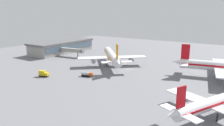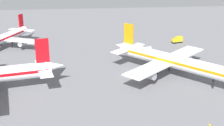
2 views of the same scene
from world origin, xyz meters
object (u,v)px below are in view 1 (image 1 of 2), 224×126
(fuel_truck, at_px, (87,74))
(ground_crew_worker, at_px, (138,55))
(airplane_taxiing, at_px, (214,103))
(airplane_at_gate, at_px, (112,56))
(catering_truck, at_px, (44,74))

(fuel_truck, height_order, ground_crew_worker, fuel_truck)
(airplane_taxiing, xyz_separation_m, ground_crew_worker, (-80.43, -70.44, -4.11))
(airplane_at_gate, height_order, ground_crew_worker, airplane_at_gate)
(airplane_at_gate, relative_size, ground_crew_worker, 27.02)
(catering_truck, bearing_deg, fuel_truck, 19.66)
(catering_truck, bearing_deg, airplane_taxiing, -14.25)
(fuel_truck, relative_size, ground_crew_worker, 3.94)
(airplane_at_gate, height_order, fuel_truck, airplane_at_gate)
(airplane_taxiing, bearing_deg, airplane_at_gate, 82.85)
(fuel_truck, bearing_deg, airplane_taxiing, -29.87)
(airplane_taxiing, xyz_separation_m, fuel_truck, (-12.65, -66.63, -3.57))
(ground_crew_worker, bearing_deg, airplane_taxiing, 91.12)
(fuel_truck, xyz_separation_m, catering_truck, (13.47, -19.63, 0.31))
(airplane_at_gate, relative_size, fuel_truck, 6.86)
(airplane_at_gate, distance_m, airplane_taxiing, 82.24)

